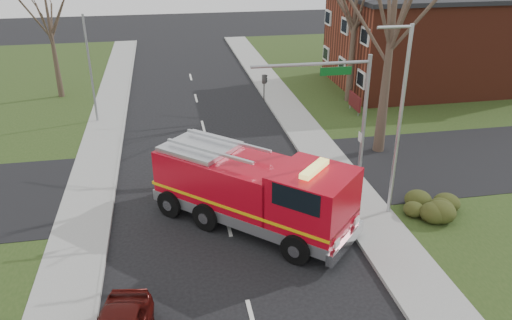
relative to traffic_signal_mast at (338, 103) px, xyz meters
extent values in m
plane|color=black|center=(-5.21, -1.50, -4.71)|extent=(120.00, 120.00, 0.00)
cube|color=gray|center=(0.99, -1.50, -4.63)|extent=(2.40, 80.00, 0.15)
cube|color=gray|center=(-11.41, -1.50, -4.63)|extent=(2.40, 80.00, 0.15)
cube|color=maroon|center=(13.79, 16.50, -1.21)|extent=(15.00, 10.00, 7.00)
cube|color=silver|center=(6.24, 16.50, -2.71)|extent=(0.12, 1.40, 1.20)
cube|color=#531316|center=(5.29, 11.00, -3.81)|extent=(0.12, 2.00, 1.00)
cylinder|color=gray|center=(5.29, 10.20, -4.26)|extent=(0.08, 0.08, 0.90)
cylinder|color=gray|center=(5.29, 11.80, -4.26)|extent=(0.08, 0.08, 0.90)
ellipsoid|color=#283312|center=(3.79, -2.50, -4.13)|extent=(2.80, 2.00, 0.90)
cone|color=#3C2D23|center=(4.29, 4.50, 1.29)|extent=(0.64, 0.64, 12.00)
cone|color=#3C2D23|center=(5.79, 13.50, 0.54)|extent=(0.56, 0.56, 10.50)
cone|color=#3C2D23|center=(-15.21, 18.50, -0.21)|extent=(0.44, 0.44, 9.00)
cylinder|color=gray|center=(1.29, 0.00, -1.31)|extent=(0.18, 0.18, 6.80)
cylinder|color=gray|center=(-1.31, 0.00, 1.79)|extent=(5.20, 0.14, 0.14)
cube|color=#0C591E|center=(-0.21, 0.00, 1.44)|extent=(1.40, 0.06, 0.35)
imported|color=black|center=(-3.31, 0.00, 1.44)|extent=(0.22, 0.18, 1.10)
cylinder|color=#B7BABF|center=(1.99, -2.00, -0.51)|extent=(0.16, 0.16, 8.40)
cylinder|color=#B7BABF|center=(1.29, -2.00, 3.59)|extent=(1.40, 0.12, 0.12)
cylinder|color=gray|center=(-12.01, 12.50, -1.21)|extent=(0.14, 0.14, 7.00)
cube|color=#B60818|center=(-5.16, -0.67, -2.98)|extent=(6.19, 6.08, 2.34)
cube|color=#B60818|center=(-2.09, -3.58, -2.82)|extent=(4.09, 4.09, 2.67)
cube|color=#B7BABF|center=(-4.19, -1.59, -3.93)|extent=(8.30, 8.09, 0.50)
cube|color=#E5B20C|center=(-4.19, -1.59, -3.32)|extent=(8.31, 8.10, 0.13)
cube|color=black|center=(-1.20, -4.42, -1.98)|extent=(1.87, 1.96, 0.95)
cube|color=#E5D866|center=(-2.09, -3.58, -1.31)|extent=(1.51, 1.56, 0.20)
cylinder|color=black|center=(-3.01, -4.71, -4.10)|extent=(1.16, 1.13, 1.22)
cylinder|color=black|center=(-1.02, -2.61, -4.10)|extent=(1.16, 1.13, 1.22)
cylinder|color=black|center=(-7.61, -0.34, -4.10)|extent=(1.16, 1.13, 1.22)
cylinder|color=black|center=(-5.62, 1.76, -4.10)|extent=(1.16, 1.13, 1.22)
camera|label=1|loc=(-7.42, -19.90, 6.98)|focal=35.00mm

